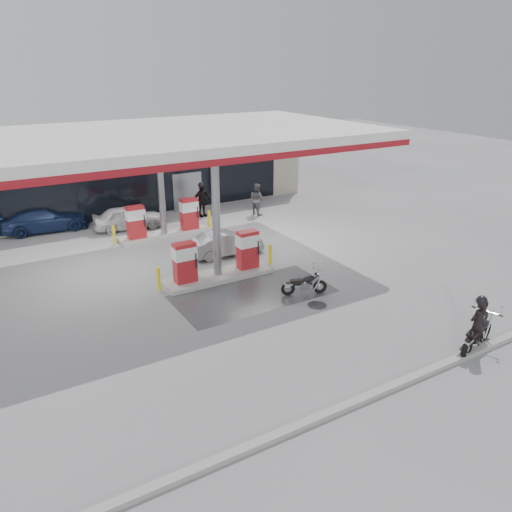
{
  "coord_description": "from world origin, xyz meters",
  "views": [
    {
      "loc": [
        -8.14,
        -14.76,
        8.24
      ],
      "look_at": [
        1.03,
        0.7,
        1.2
      ],
      "focal_mm": 35.0,
      "sensor_mm": 36.0,
      "label": 1
    }
  ],
  "objects_px": {
    "pump_island_far": "(164,223)",
    "main_motorcycle": "(478,334)",
    "biker_walking": "(202,200)",
    "hatchback_silver": "(226,243)",
    "pump_island_near": "(218,262)",
    "parked_motorcycle": "(305,284)",
    "sedan_white": "(128,217)",
    "attendant": "(257,199)",
    "biker_main": "(477,325)",
    "parked_car_left": "(44,219)"
  },
  "relations": [
    {
      "from": "attendant",
      "to": "hatchback_silver",
      "type": "xyz_separation_m",
      "value": [
        -4.48,
        -4.8,
        -0.35
      ]
    },
    {
      "from": "parked_motorcycle",
      "to": "biker_walking",
      "type": "bearing_deg",
      "value": 107.21
    },
    {
      "from": "pump_island_near",
      "to": "hatchback_silver",
      "type": "distance_m",
      "value": 2.68
    },
    {
      "from": "sedan_white",
      "to": "attendant",
      "type": "distance_m",
      "value": 7.26
    },
    {
      "from": "pump_island_near",
      "to": "parked_motorcycle",
      "type": "distance_m",
      "value": 3.72
    },
    {
      "from": "pump_island_far",
      "to": "parked_motorcycle",
      "type": "relative_size",
      "value": 3.04
    },
    {
      "from": "parked_car_left",
      "to": "biker_walking",
      "type": "height_order",
      "value": "biker_walking"
    },
    {
      "from": "parked_motorcycle",
      "to": "sedan_white",
      "type": "relative_size",
      "value": 0.47
    },
    {
      "from": "parked_motorcycle",
      "to": "attendant",
      "type": "distance_m",
      "value": 10.74
    },
    {
      "from": "parked_car_left",
      "to": "attendant",
      "type": "bearing_deg",
      "value": -101.67
    },
    {
      "from": "pump_island_near",
      "to": "attendant",
      "type": "distance_m",
      "value": 9.22
    },
    {
      "from": "biker_main",
      "to": "parked_car_left",
      "type": "relative_size",
      "value": 0.4
    },
    {
      "from": "parked_motorcycle",
      "to": "parked_car_left",
      "type": "xyz_separation_m",
      "value": [
        -7.13,
        13.01,
        0.22
      ]
    },
    {
      "from": "parked_motorcycle",
      "to": "attendant",
      "type": "bearing_deg",
      "value": 91.17
    },
    {
      "from": "pump_island_near",
      "to": "main_motorcycle",
      "type": "xyz_separation_m",
      "value": [
        4.46,
        -8.78,
        -0.23
      ]
    },
    {
      "from": "main_motorcycle",
      "to": "attendant",
      "type": "bearing_deg",
      "value": 68.49
    },
    {
      "from": "parked_motorcycle",
      "to": "biker_walking",
      "type": "xyz_separation_m",
      "value": [
        0.98,
        11.25,
        0.52
      ]
    },
    {
      "from": "pump_island_far",
      "to": "biker_walking",
      "type": "xyz_separation_m",
      "value": [
        3.13,
        2.24,
        0.22
      ]
    },
    {
      "from": "hatchback_silver",
      "to": "biker_walking",
      "type": "xyz_separation_m",
      "value": [
        1.62,
        6.04,
        0.37
      ]
    },
    {
      "from": "hatchback_silver",
      "to": "biker_walking",
      "type": "bearing_deg",
      "value": -11.53
    },
    {
      "from": "hatchback_silver",
      "to": "attendant",
      "type": "bearing_deg",
      "value": -39.59
    },
    {
      "from": "parked_car_left",
      "to": "sedan_white",
      "type": "bearing_deg",
      "value": -111.61
    },
    {
      "from": "pump_island_near",
      "to": "parked_car_left",
      "type": "height_order",
      "value": "pump_island_near"
    },
    {
      "from": "pump_island_near",
      "to": "sedan_white",
      "type": "relative_size",
      "value": 1.44
    },
    {
      "from": "biker_main",
      "to": "sedan_white",
      "type": "relative_size",
      "value": 0.49
    },
    {
      "from": "pump_island_far",
      "to": "main_motorcycle",
      "type": "height_order",
      "value": "pump_island_far"
    },
    {
      "from": "main_motorcycle",
      "to": "biker_main",
      "type": "distance_m",
      "value": 0.43
    },
    {
      "from": "pump_island_far",
      "to": "biker_walking",
      "type": "distance_m",
      "value": 3.86
    },
    {
      "from": "biker_walking",
      "to": "hatchback_silver",
      "type": "bearing_deg",
      "value": -113.14
    },
    {
      "from": "main_motorcycle",
      "to": "pump_island_near",
      "type": "bearing_deg",
      "value": 100.98
    },
    {
      "from": "parked_motorcycle",
      "to": "biker_walking",
      "type": "relative_size",
      "value": 0.91
    },
    {
      "from": "pump_island_far",
      "to": "main_motorcycle",
      "type": "xyz_separation_m",
      "value": [
        4.46,
        -14.78,
        -0.23
      ]
    },
    {
      "from": "biker_main",
      "to": "sedan_white",
      "type": "bearing_deg",
      "value": -71.18
    },
    {
      "from": "main_motorcycle",
      "to": "biker_walking",
      "type": "relative_size",
      "value": 1.13
    },
    {
      "from": "pump_island_far",
      "to": "biker_main",
      "type": "xyz_separation_m",
      "value": [
        4.27,
        -14.84,
        0.16
      ]
    },
    {
      "from": "main_motorcycle",
      "to": "biker_main",
      "type": "xyz_separation_m",
      "value": [
        -0.19,
        -0.06,
        0.38
      ]
    },
    {
      "from": "main_motorcycle",
      "to": "sedan_white",
      "type": "distance_m",
      "value": 17.89
    },
    {
      "from": "sedan_white",
      "to": "parked_car_left",
      "type": "distance_m",
      "value": 4.22
    },
    {
      "from": "biker_walking",
      "to": "pump_island_far",
      "type": "bearing_deg",
      "value": -152.57
    },
    {
      "from": "main_motorcycle",
      "to": "sedan_white",
      "type": "bearing_deg",
      "value": 92.35
    },
    {
      "from": "biker_main",
      "to": "attendant",
      "type": "bearing_deg",
      "value": -95.07
    },
    {
      "from": "pump_island_near",
      "to": "hatchback_silver",
      "type": "relative_size",
      "value": 1.53
    },
    {
      "from": "attendant",
      "to": "hatchback_silver",
      "type": "distance_m",
      "value": 6.58
    },
    {
      "from": "pump_island_far",
      "to": "parked_car_left",
      "type": "distance_m",
      "value": 6.38
    },
    {
      "from": "biker_walking",
      "to": "parked_car_left",
      "type": "bearing_deg",
      "value": 159.61
    },
    {
      "from": "main_motorcycle",
      "to": "sedan_white",
      "type": "relative_size",
      "value": 0.59
    },
    {
      "from": "biker_main",
      "to": "pump_island_far",
      "type": "bearing_deg",
      "value": -72.78
    },
    {
      "from": "pump_island_far",
      "to": "biker_main",
      "type": "height_order",
      "value": "pump_island_far"
    },
    {
      "from": "biker_main",
      "to": "hatchback_silver",
      "type": "relative_size",
      "value": 0.51
    },
    {
      "from": "biker_main",
      "to": "attendant",
      "type": "distance_m",
      "value": 15.94
    }
  ]
}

